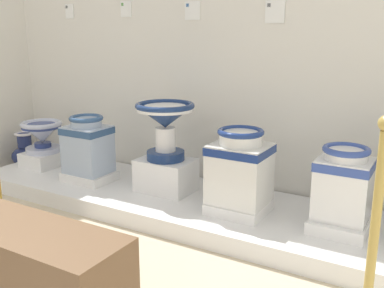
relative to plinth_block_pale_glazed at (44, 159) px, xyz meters
The scene contains 19 objects.
wall_back 2.09m from the plinth_block_pale_glazed, 16.26° to the left, with size 4.59×0.06×2.92m, color silver.
display_platform 1.59m from the plinth_block_pale_glazed, ahead, with size 3.78×0.86×0.12m, color white.
plinth_block_pale_glazed is the anchor object (origin of this frame).
antique_toilet_pale_glazed 0.23m from the plinth_block_pale_glazed, 104.04° to the right, with size 0.35×0.35×0.27m.
plinth_block_leftmost 0.62m from the plinth_block_pale_glazed, ahead, with size 0.38×0.29×0.07m, color white.
antique_toilet_leftmost 0.67m from the plinth_block_pale_glazed, ahead, with size 0.33×0.28×0.45m.
plinth_block_slender_white 1.28m from the plinth_block_pale_glazed, ahead, with size 0.40×0.30×0.24m, color white.
antique_toilet_slender_white 1.36m from the plinth_block_pale_glazed, ahead, with size 0.43×0.43×0.42m.
plinth_block_rightmost 1.91m from the plinth_block_pale_glazed, ahead, with size 0.36×0.34×0.07m, color white.
antique_toilet_rightmost 1.93m from the plinth_block_pale_glazed, ahead, with size 0.37×0.32×0.48m.
plinth_block_squat_floral 2.54m from the plinth_block_pale_glazed, ahead, with size 0.33×0.36×0.08m, color white.
antique_toilet_squat_floral 2.55m from the plinth_block_pale_glazed, ahead, with size 0.31×0.29×0.43m.
info_placard_first 1.33m from the plinth_block_pale_glazed, 90.97° to the left, with size 0.10×0.01×0.12m.
info_placard_second 1.48m from the plinth_block_pale_glazed, 34.17° to the left, with size 0.11×0.01×0.12m.
info_placard_third 1.82m from the plinth_block_pale_glazed, 18.72° to the left, with size 0.13×0.01×0.13m.
info_placard_fourth 2.30m from the plinth_block_pale_glazed, 12.60° to the left, with size 0.14×0.01×0.15m.
decorative_vase_companion 0.43m from the plinth_block_pale_glazed, 161.90° to the left, with size 0.26×0.26×0.35m.
stanchion_post_near_right 2.92m from the plinth_block_pale_glazed, 15.20° to the right, with size 0.25×0.25×0.96m.
museum_bench 1.94m from the plinth_block_pale_glazed, 44.16° to the right, with size 1.06×0.36×0.40m, color brown.
Camera 1 is at (3.61, -0.23, 1.26)m, focal length 41.36 mm.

